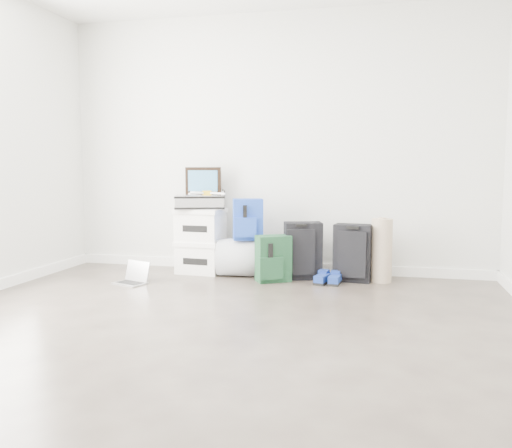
% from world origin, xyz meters
% --- Properties ---
extents(ground, '(5.00, 5.00, 0.00)m').
position_xyz_m(ground, '(0.00, 0.00, 0.00)').
color(ground, '#322A24').
rests_on(ground, ground).
extents(room_envelope, '(4.52, 5.02, 2.71)m').
position_xyz_m(room_envelope, '(0.00, 0.02, 1.72)').
color(room_envelope, silver).
rests_on(room_envelope, ground).
extents(boxes_stack, '(0.50, 0.41, 0.68)m').
position_xyz_m(boxes_stack, '(-0.73, 2.22, 0.34)').
color(boxes_stack, white).
rests_on(boxes_stack, ground).
extents(briefcase, '(0.58, 0.49, 0.14)m').
position_xyz_m(briefcase, '(-0.73, 2.22, 0.75)').
color(briefcase, '#B2B2B7').
rests_on(briefcase, boxes_stack).
extents(painting, '(0.38, 0.06, 0.29)m').
position_xyz_m(painting, '(-0.73, 2.32, 0.96)').
color(painting, black).
rests_on(painting, briefcase).
extents(drone, '(0.46, 0.46, 0.05)m').
position_xyz_m(drone, '(-0.65, 2.20, 0.84)').
color(drone, gold).
rests_on(drone, briefcase).
extents(duffel_bag, '(0.64, 0.42, 0.38)m').
position_xyz_m(duffel_bag, '(-0.20, 2.15, 0.19)').
color(duffel_bag, gray).
rests_on(duffel_bag, ground).
extents(blue_backpack, '(0.33, 0.29, 0.41)m').
position_xyz_m(blue_backpack, '(-0.20, 2.12, 0.58)').
color(blue_backpack, '#18349F').
rests_on(blue_backpack, duffel_bag).
extents(large_suitcase, '(0.41, 0.32, 0.56)m').
position_xyz_m(large_suitcase, '(0.36, 2.15, 0.28)').
color(large_suitcase, black).
rests_on(large_suitcase, ground).
extents(green_backpack, '(0.37, 0.36, 0.45)m').
position_xyz_m(green_backpack, '(0.10, 1.95, 0.22)').
color(green_backpack, '#14391E').
rests_on(green_backpack, ground).
extents(carry_on, '(0.38, 0.27, 0.56)m').
position_xyz_m(carry_on, '(0.85, 2.14, 0.28)').
color(carry_on, black).
rests_on(carry_on, ground).
extents(shoes, '(0.26, 0.28, 0.09)m').
position_xyz_m(shoes, '(0.64, 1.98, 0.04)').
color(shoes, black).
rests_on(shoes, ground).
extents(rolled_rug, '(0.20, 0.20, 0.61)m').
position_xyz_m(rolled_rug, '(1.12, 2.18, 0.31)').
color(rolled_rug, tan).
rests_on(rolled_rug, ground).
extents(laptop, '(0.35, 0.30, 0.21)m').
position_xyz_m(laptop, '(-1.19, 1.56, 0.05)').
color(laptop, '#BCBCC0').
rests_on(laptop, ground).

